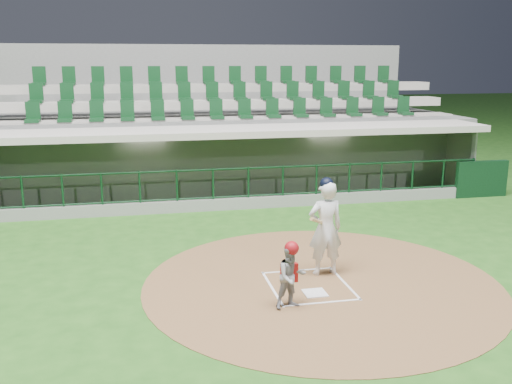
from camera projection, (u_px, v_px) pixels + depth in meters
ground at (305, 281)px, 11.67m from camera, size 120.00×120.00×0.00m
dirt_circle at (322, 283)px, 11.53m from camera, size 7.20×7.20×0.01m
home_plate at (315, 293)px, 10.99m from camera, size 0.43×0.43×0.02m
batter_box_chalk at (309, 285)px, 11.38m from camera, size 1.55×1.80×0.01m
dugout_structure at (245, 166)px, 18.97m from camera, size 16.40×3.70×3.00m
seating_deck at (223, 140)px, 21.74m from camera, size 17.00×6.72×5.15m
batter at (325, 227)px, 11.78m from camera, size 0.91×0.89×2.08m
catcher at (291, 275)px, 10.26m from camera, size 0.66×0.56×1.26m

